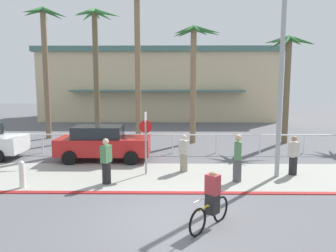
% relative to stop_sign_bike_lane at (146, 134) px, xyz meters
% --- Properties ---
extents(ground_plane, '(80.00, 80.00, 0.00)m').
position_rel_stop_sign_bike_lane_xyz_m(ground_plane, '(1.10, 5.51, -1.68)').
color(ground_plane, '#5B5B60').
extents(sidewalk_strip, '(44.00, 4.00, 0.02)m').
position_rel_stop_sign_bike_lane_xyz_m(sidewalk_strip, '(1.10, -0.29, -1.67)').
color(sidewalk_strip, '#9E9E93').
rests_on(sidewalk_strip, ground).
extents(curb_paint, '(44.00, 0.24, 0.03)m').
position_rel_stop_sign_bike_lane_xyz_m(curb_paint, '(1.10, -2.29, -1.66)').
color(curb_paint, maroon).
rests_on(curb_paint, ground).
extents(building_backdrop, '(23.56, 10.24, 7.12)m').
position_rel_stop_sign_bike_lane_xyz_m(building_backdrop, '(-0.25, 21.92, 1.90)').
color(building_backdrop, beige).
rests_on(building_backdrop, ground).
extents(rail_fence, '(18.64, 0.08, 1.04)m').
position_rel_stop_sign_bike_lane_xyz_m(rail_fence, '(1.10, 4.01, -0.84)').
color(rail_fence, white).
rests_on(rail_fence, ground).
extents(stop_sign_bike_lane, '(0.52, 0.56, 2.56)m').
position_rel_stop_sign_bike_lane_xyz_m(stop_sign_bike_lane, '(0.00, 0.00, 0.00)').
color(stop_sign_bike_lane, gray).
rests_on(stop_sign_bike_lane, ground).
extents(bollard_0, '(0.20, 0.20, 1.00)m').
position_rel_stop_sign_bike_lane_xyz_m(bollard_0, '(-4.28, -1.80, -1.16)').
color(bollard_0, white).
rests_on(bollard_0, ground).
extents(streetlight_curb, '(0.24, 2.54, 7.50)m').
position_rel_stop_sign_bike_lane_xyz_m(streetlight_curb, '(5.26, -0.53, 2.60)').
color(streetlight_curb, '#9EA0A5').
rests_on(streetlight_curb, ground).
extents(palm_tree_1, '(3.36, 3.26, 8.62)m').
position_rel_stop_sign_bike_lane_xyz_m(palm_tree_1, '(-7.29, 8.65, 4.59)').
color(palm_tree_1, '#756047').
rests_on(palm_tree_1, ground).
extents(palm_tree_2, '(3.11, 3.27, 8.53)m').
position_rel_stop_sign_bike_lane_xyz_m(palm_tree_2, '(-3.93, 8.70, 4.66)').
color(palm_tree_2, brown).
rests_on(palm_tree_2, ground).
extents(palm_tree_3, '(3.24, 3.22, 9.81)m').
position_rel_stop_sign_bike_lane_xyz_m(palm_tree_3, '(-1.03, 7.54, 5.52)').
color(palm_tree_3, '#846B4C').
rests_on(palm_tree_3, ground).
extents(palm_tree_4, '(2.99, 3.25, 7.18)m').
position_rel_stop_sign_bike_lane_xyz_m(palm_tree_4, '(2.41, 7.10, 3.85)').
color(palm_tree_4, '#846B4C').
rests_on(palm_tree_4, ground).
extents(palm_tree_5, '(3.05, 2.83, 6.58)m').
position_rel_stop_sign_bike_lane_xyz_m(palm_tree_5, '(8.14, 7.13, 3.41)').
color(palm_tree_5, brown).
rests_on(palm_tree_5, ground).
extents(car_red_1, '(4.40, 2.02, 1.69)m').
position_rel_stop_sign_bike_lane_xyz_m(car_red_1, '(-2.27, 2.36, -0.81)').
color(car_red_1, red).
rests_on(car_red_1, ground).
extents(cyclist_yellow_0, '(1.19, 1.45, 1.50)m').
position_rel_stop_sign_bike_lane_xyz_m(cyclist_yellow_0, '(2.09, -4.85, -0.98)').
color(cyclist_yellow_0, black).
rests_on(cyclist_yellow_0, ground).
extents(pedestrian_0, '(0.48, 0.45, 1.59)m').
position_rel_stop_sign_bike_lane_xyz_m(pedestrian_0, '(1.57, 0.41, -0.95)').
color(pedestrian_0, gray).
rests_on(pedestrian_0, ground).
extents(pedestrian_1, '(0.42, 0.47, 1.72)m').
position_rel_stop_sign_bike_lane_xyz_m(pedestrian_1, '(-1.36, -1.30, -0.88)').
color(pedestrian_1, '#232326').
rests_on(pedestrian_1, ground).
extents(pedestrian_2, '(0.48, 0.43, 1.61)m').
position_rel_stop_sign_bike_lane_xyz_m(pedestrian_2, '(6.00, -0.04, -0.94)').
color(pedestrian_2, '#232326').
rests_on(pedestrian_2, ground).
extents(pedestrian_3, '(0.37, 0.44, 1.82)m').
position_rel_stop_sign_bike_lane_xyz_m(pedestrian_3, '(3.54, -1.00, -0.82)').
color(pedestrian_3, '#4C4C51').
rests_on(pedestrian_3, ground).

